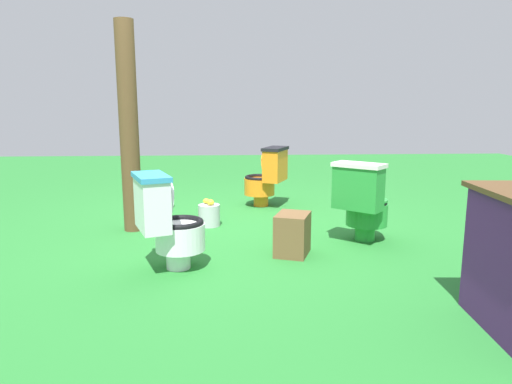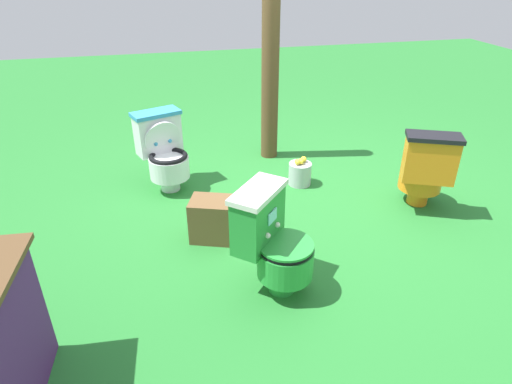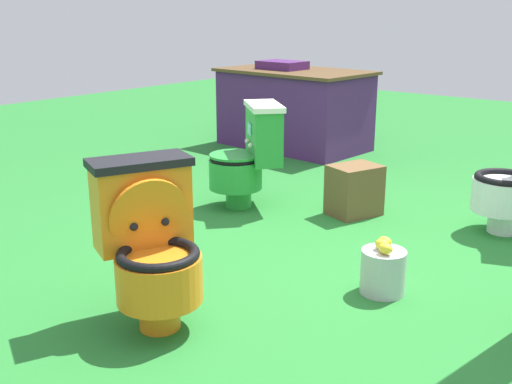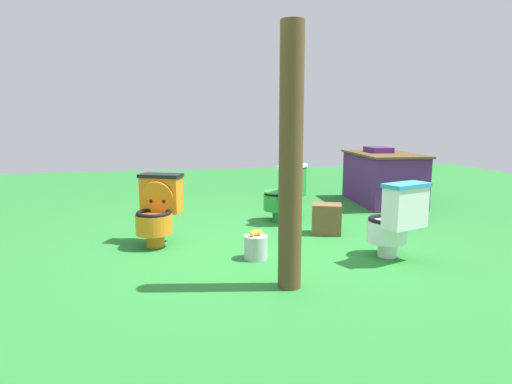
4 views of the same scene
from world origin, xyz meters
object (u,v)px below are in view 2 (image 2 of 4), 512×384
toilet_orange (425,169)px  wooden_post (270,65)px  toilet_white (164,151)px  lemon_bucket (300,173)px  toilet_green (273,241)px  small_crate (212,219)px

toilet_orange → wooden_post: size_ratio=0.37×
toilet_white → toilet_orange: size_ratio=1.00×
lemon_bucket → wooden_post: bearing=8.9°
toilet_green → wooden_post: wooden_post is taller
lemon_bucket → toilet_white: bearing=78.8°
toilet_orange → lemon_bucket: size_ratio=2.63×
toilet_green → toilet_white: 1.75m
wooden_post → lemon_bucket: bearing=-171.1°
toilet_orange → lemon_bucket: 1.14m
toilet_white → small_crate: (-0.97, -0.30, -0.20)m
toilet_white → lemon_bucket: 1.32m
toilet_white → toilet_orange: same height
toilet_green → wooden_post: bearing=-152.9°
lemon_bucket → toilet_orange: bearing=-126.5°
toilet_white → lemon_bucket: size_ratio=2.63×
toilet_green → lemon_bucket: bearing=-163.9°
toilet_white → wooden_post: wooden_post is taller
toilet_white → wooden_post: bearing=-177.4°
toilet_green → toilet_orange: 1.71m
toilet_green → small_crate: 0.76m
small_crate → wooden_post: bearing=-30.1°
toilet_green → wooden_post: size_ratio=0.37×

